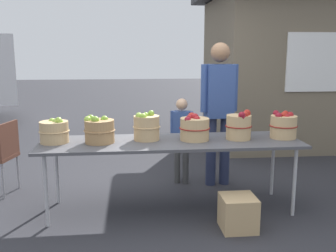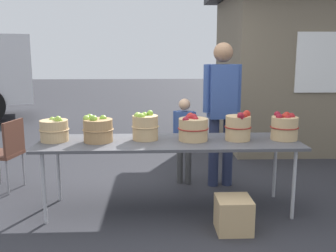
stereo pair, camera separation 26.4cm
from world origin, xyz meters
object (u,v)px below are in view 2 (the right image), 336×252
at_px(apple_basket_green_2, 145,126).
at_px(produce_crate, 233,215).
at_px(market_table, 169,144).
at_px(folding_chair, 7,149).
at_px(apple_basket_red_0, 193,128).
at_px(apple_basket_red_1, 238,127).
at_px(apple_basket_red_2, 284,127).
at_px(apple_basket_green_1, 98,129).
at_px(child_customer, 184,134).
at_px(apple_basket_green_0, 54,130).
at_px(vendor_adult, 222,103).

height_order(apple_basket_green_2, produce_crate, apple_basket_green_2).
xyz_separation_m(market_table, folding_chair, (-1.93, 0.69, -0.21)).
xyz_separation_m(market_table, apple_basket_red_0, (0.25, 0.02, 0.17)).
height_order(apple_basket_red_1, produce_crate, apple_basket_red_1).
bearing_deg(apple_basket_red_2, apple_basket_green_1, -179.60).
distance_m(folding_chair, produce_crate, 2.82).
height_order(apple_basket_red_2, produce_crate, apple_basket_red_2).
bearing_deg(apple_basket_red_1, folding_chair, 165.64).
xyz_separation_m(apple_basket_green_1, produce_crate, (1.31, -0.55, -0.72)).
bearing_deg(market_table, child_customer, 74.48).
bearing_deg(apple_basket_green_0, folding_chair, 139.28).
height_order(market_table, produce_crate, market_table).
height_order(apple_basket_green_2, child_customer, child_customer).
bearing_deg(apple_basket_green_0, market_table, -2.27).
distance_m(apple_basket_green_1, child_customer, 1.28).
relative_size(apple_basket_green_0, apple_basket_red_0, 0.95).
relative_size(apple_basket_red_0, apple_basket_red_1, 1.03).
bearing_deg(child_customer, apple_basket_red_2, 160.11).
distance_m(apple_basket_red_0, folding_chair, 2.31).
height_order(market_table, apple_basket_red_1, apple_basket_red_1).
height_order(child_customer, folding_chair, child_customer).
distance_m(apple_basket_green_0, apple_basket_green_1, 0.45).
bearing_deg(apple_basket_green_2, folding_chair, 159.94).
height_order(apple_basket_green_1, apple_basket_red_0, apple_basket_red_0).
bearing_deg(apple_basket_red_1, apple_basket_red_2, 0.78).
xyz_separation_m(apple_basket_green_1, apple_basket_red_1, (1.46, 0.01, 0.01)).
height_order(apple_basket_green_2, apple_basket_red_2, apple_basket_green_2).
bearing_deg(vendor_adult, apple_basket_red_2, 122.18).
height_order(vendor_adult, child_customer, vendor_adult).
height_order(apple_basket_red_2, child_customer, child_customer).
relative_size(apple_basket_red_2, vendor_adult, 0.17).
distance_m(market_table, apple_basket_green_0, 1.20).
bearing_deg(folding_chair, apple_basket_red_2, 91.61).
xyz_separation_m(apple_basket_green_0, apple_basket_red_0, (1.43, -0.03, 0.01)).
bearing_deg(child_customer, folding_chair, 22.44).
relative_size(market_table, folding_chair, 3.14).
relative_size(apple_basket_green_0, apple_basket_green_2, 1.00).
distance_m(apple_basket_green_2, apple_basket_red_0, 0.50).
distance_m(child_customer, produce_crate, 1.48).
relative_size(apple_basket_green_0, apple_basket_green_1, 0.96).
distance_m(apple_basket_red_1, folding_chair, 2.77).
height_order(market_table, apple_basket_green_2, apple_basket_green_2).
xyz_separation_m(apple_basket_red_1, apple_basket_red_2, (0.49, 0.01, -0.00)).
height_order(apple_basket_green_2, apple_basket_red_1, apple_basket_red_1).
bearing_deg(folding_chair, produce_crate, 77.54).
bearing_deg(produce_crate, apple_basket_red_2, 41.44).
bearing_deg(child_customer, apple_basket_red_1, 140.77).
bearing_deg(vendor_adult, child_customer, -15.45).
bearing_deg(folding_chair, vendor_adult, 104.58).
bearing_deg(apple_basket_red_2, apple_basket_red_1, -179.22).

